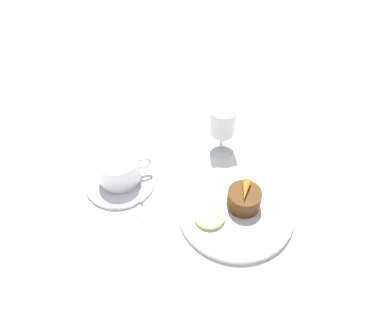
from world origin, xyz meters
name	(u,v)px	position (x,y,z in m)	size (l,w,h in m)	color
ground_plane	(215,209)	(0.00, 0.00, 0.00)	(3.00, 3.00, 0.00)	white
dinner_plate	(236,211)	(0.04, -0.02, 0.01)	(0.24, 0.24, 0.01)	white
saucer	(120,181)	(-0.19, 0.13, 0.01)	(0.16, 0.16, 0.01)	white
coffee_cup	(119,168)	(-0.18, 0.13, 0.04)	(0.12, 0.09, 0.06)	white
spoon	(140,176)	(-0.14, 0.12, 0.01)	(0.02, 0.12, 0.00)	silver
wine_glass	(223,124)	(0.07, 0.17, 0.08)	(0.06, 0.06, 0.12)	silver
fork	(149,232)	(-0.15, -0.02, 0.00)	(0.02, 0.20, 0.01)	silver
dessert_cake	(244,199)	(0.06, -0.01, 0.04)	(0.07, 0.07, 0.04)	#563314
carrot_garnish	(246,190)	(0.06, -0.01, 0.07)	(0.04, 0.05, 0.02)	orange
pineapple_slice	(209,216)	(-0.02, -0.03, 0.02)	(0.06, 0.06, 0.01)	#EFE075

